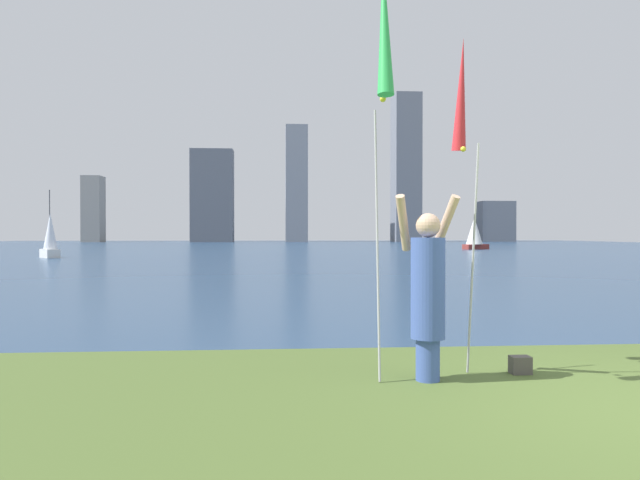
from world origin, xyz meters
TOP-DOWN VIEW (x-y plane):
  - ground at (0.00, 50.95)m, footprint 120.00×138.00m
  - person at (-1.73, 1.17)m, footprint 0.70×0.51m
  - kite_flag_left at (-2.24, 0.90)m, footprint 0.16×0.70m
  - kite_flag_right at (-1.23, 1.65)m, footprint 0.16×0.73m
  - bag at (-0.68, 1.36)m, footprint 0.21×0.15m
  - sailboat_1 at (15.58, 48.94)m, footprint 3.10×2.42m
  - sailboat_3 at (-17.54, 31.66)m, footprint 1.61×1.76m
  - skyline_tower_0 at (-37.12, 100.29)m, footprint 3.33×3.68m
  - skyline_tower_1 at (-15.59, 99.10)m, footprint 7.60×3.82m
  - skyline_tower_2 at (-0.23, 100.81)m, footprint 4.05×5.50m
  - skyline_tower_3 at (20.62, 101.27)m, footprint 4.89×5.87m
  - skyline_tower_4 at (38.30, 101.74)m, footprint 6.53×4.22m

SIDE VIEW (x-z plane):
  - ground at x=0.00m, z-range -0.12..0.00m
  - bag at x=-0.68m, z-range 0.00..0.19m
  - person at x=-1.73m, z-range -0.02..1.89m
  - sailboat_3 at x=-17.54m, z-range -0.88..3.36m
  - sailboat_1 at x=15.58m, z-range -0.85..3.98m
  - kite_flag_right at x=-1.23m, z-range 1.13..4.78m
  - kite_flag_left at x=-2.24m, z-range 1.31..5.52m
  - skyline_tower_4 at x=38.30m, z-range 0.00..7.76m
  - skyline_tower_0 at x=-37.12m, z-range 0.00..11.96m
  - skyline_tower_1 at x=-15.59m, z-range 0.00..16.80m
  - skyline_tower_2 at x=-0.23m, z-range 0.00..21.49m
  - skyline_tower_3 at x=20.62m, z-range 0.00..27.87m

